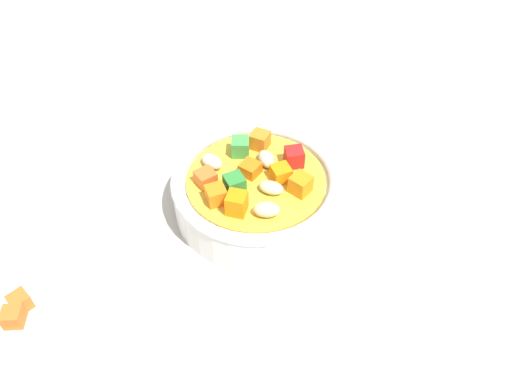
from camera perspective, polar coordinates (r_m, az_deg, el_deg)
name	(u,v)px	position (r cm, az deg, el deg)	size (l,w,h in cm)	color
ground_plane	(256,214)	(52.08, 0.00, -2.49)	(140.00, 140.00, 2.00)	#BAB2A0
soup_bowl_main	(256,189)	(49.42, -0.02, 0.30)	(16.67, 16.67, 6.21)	white
spoon	(205,116)	(62.42, -5.89, 8.67)	(17.14, 17.51, 0.99)	silver
side_bowl_small	(41,305)	(45.47, -23.43, -11.85)	(9.80, 9.80, 4.89)	white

